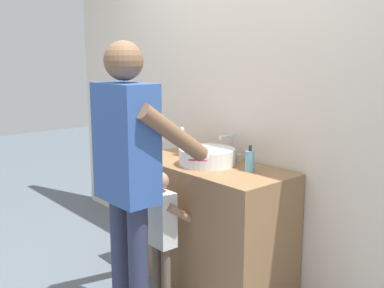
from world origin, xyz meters
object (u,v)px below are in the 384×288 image
(soap_bottle, at_px, (250,161))
(adult_parent, at_px, (129,160))
(child_toddler, at_px, (162,226))
(toothbrush_cup, at_px, (183,148))

(soap_bottle, height_order, adult_parent, adult_parent)
(adult_parent, bearing_deg, soap_bottle, 70.59)
(soap_bottle, xyz_separation_m, child_toddler, (-0.30, -0.47, -0.40))
(toothbrush_cup, distance_m, soap_bottle, 0.62)
(child_toddler, bearing_deg, toothbrush_cup, 125.92)
(soap_bottle, distance_m, child_toddler, 0.69)
(child_toddler, relative_size, adult_parent, 0.53)
(child_toddler, height_order, adult_parent, adult_parent)
(child_toddler, bearing_deg, adult_parent, -80.12)
(toothbrush_cup, bearing_deg, adult_parent, -62.43)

